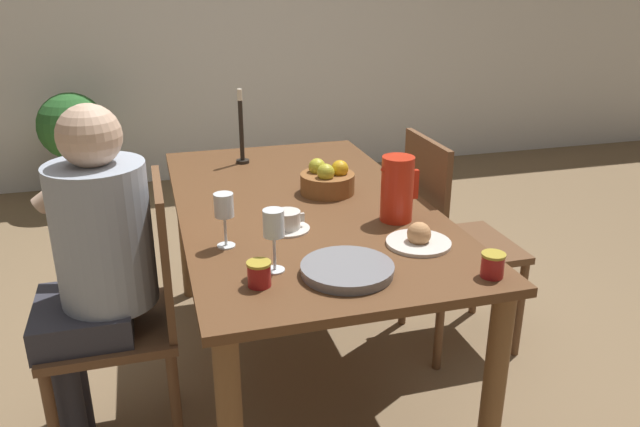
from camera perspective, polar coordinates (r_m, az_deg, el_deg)
The scene contains 17 objects.
ground_plane at distance 2.70m, azimuth -1.50°, elevation -13.86°, with size 20.00×20.00×0.00m, color #7F6647.
wall_back at distance 4.93m, azimuth -10.10°, elevation 18.07°, with size 10.00×0.06×2.60m.
dining_table at distance 2.39m, azimuth -1.64°, elevation -1.26°, with size 0.92×1.67×0.74m.
chair_person_side at distance 2.18m, azimuth -16.88°, elevation -8.52°, with size 0.42×0.42×0.94m.
chair_opposite at distance 2.68m, azimuth 11.70°, elevation -2.18°, with size 0.42×0.42×0.94m.
person_seated at distance 2.08m, azimuth -19.94°, elevation -3.81°, with size 0.39×0.41×1.20m.
red_pitcher at distance 2.16m, azimuth 7.07°, elevation 2.29°, with size 0.14×0.11×0.23m.
wine_glass_water at distance 1.77m, azimuth -4.26°, elevation -1.18°, with size 0.06×0.06×0.19m.
wine_glass_juice at distance 1.95m, azimuth -8.77°, elevation 0.45°, with size 0.06×0.06×0.18m.
teacup_near_person at distance 2.10m, azimuth -3.00°, elevation -0.77°, with size 0.15×0.15×0.07m.
serving_tray at distance 1.80m, azimuth 2.51°, elevation -5.14°, with size 0.27×0.27×0.03m.
bread_plate at distance 2.01m, azimuth 9.01°, elevation -2.29°, with size 0.21×0.21×0.08m.
jam_jar_amber at distance 1.73m, azimuth -5.59°, elevation -5.41°, with size 0.07×0.07×0.07m.
jam_jar_red at distance 1.84m, azimuth 15.52°, elevation -4.46°, with size 0.07×0.07×0.07m.
fruit_bowl at distance 2.44m, azimuth 0.69°, elevation 3.04°, with size 0.21×0.21×0.13m.
candlestick_tall at distance 2.83m, azimuth -7.19°, elevation 7.17°, with size 0.06×0.06×0.33m.
potted_plant at distance 4.61m, azimuth -21.61°, elevation 6.43°, with size 0.45×0.45×0.79m.
Camera 1 is at (-0.54, -2.14, 1.55)m, focal length 35.00 mm.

